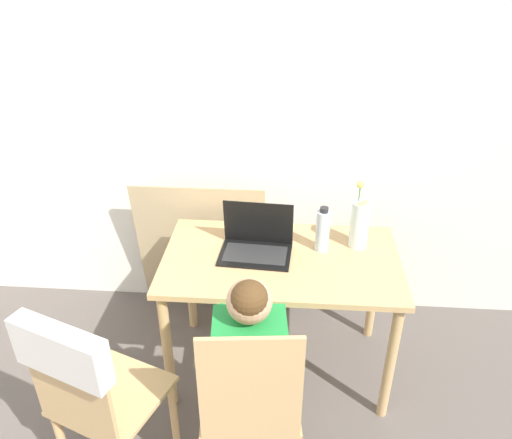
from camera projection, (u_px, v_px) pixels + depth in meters
wall_back at (320, 119)px, 2.74m from camera, size 6.40×0.05×2.50m
dining_table at (281, 274)px, 2.53m from camera, size 1.18×0.69×0.73m
chair_occupied at (250, 405)px, 2.01m from camera, size 0.44×0.44×0.95m
chair_spare at (85, 382)px, 1.91m from camera, size 0.52×0.54×0.96m
person_seated at (250, 351)px, 2.03m from camera, size 0.33×0.45×1.05m
laptop at (257, 241)px, 2.50m from camera, size 0.37×0.27×0.25m
flower_vase at (360, 222)px, 2.51m from camera, size 0.10×0.10×0.36m
water_bottle at (323, 230)px, 2.49m from camera, size 0.07×0.07×0.24m
cardboard_panel at (202, 248)px, 3.07m from camera, size 0.78×0.14×0.90m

